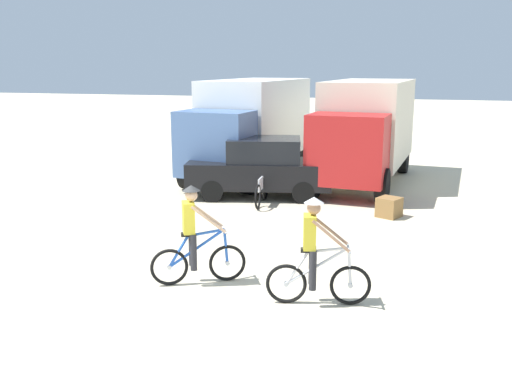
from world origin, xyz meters
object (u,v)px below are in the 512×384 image
box_truck_white_box (250,123)px  box_truck_cream_rv (366,126)px  supply_crate (389,207)px  sedan_parked (261,167)px  cyclist_cowboy_hat (315,255)px  bicycle_spare (262,191)px  cyclist_orange_shirt (195,238)px

box_truck_white_box → box_truck_cream_rv: same height
box_truck_white_box → supply_crate: size_ratio=12.99×
box_truck_white_box → box_truck_cream_rv: (3.99, -0.05, 0.00)m
box_truck_cream_rv → supply_crate: 4.76m
box_truck_cream_rv → sedan_parked: size_ratio=1.54×
box_truck_white_box → sedan_parked: bearing=-68.2°
box_truck_white_box → box_truck_cream_rv: bearing=-0.7°
box_truck_white_box → sedan_parked: box_truck_white_box is taller
box_truck_white_box → cyclist_cowboy_hat: box_truck_white_box is taller
sedan_parked → cyclist_cowboy_hat: 7.90m
bicycle_spare → supply_crate: 3.57m
cyclist_orange_shirt → cyclist_cowboy_hat: size_ratio=1.00×
sedan_parked → cyclist_orange_shirt: cyclist_orange_shirt is taller
supply_crate → cyclist_cowboy_hat: bearing=-98.2°
box_truck_white_box → bicycle_spare: size_ratio=4.02×
supply_crate → cyclist_orange_shirt: bearing=-118.7°
box_truck_cream_rv → bicycle_spare: size_ratio=4.00×
box_truck_white_box → bicycle_spare: 4.53m
cyclist_cowboy_hat → box_truck_cream_rv: bearing=91.2°
box_truck_white_box → bicycle_spare: bearing=-69.2°
box_truck_white_box → box_truck_cream_rv: size_ratio=1.00×
box_truck_cream_rv → sedan_parked: 4.20m
box_truck_cream_rv → sedan_parked: (-2.76, -3.01, -0.99)m
sedan_parked → bicycle_spare: size_ratio=2.59×
box_truck_white_box → sedan_parked: size_ratio=1.55×
box_truck_cream_rv → cyclist_orange_shirt: box_truck_cream_rv is taller
cyclist_orange_shirt → supply_crate: bearing=61.3°
box_truck_cream_rv → bicycle_spare: (-2.47, -3.95, -1.48)m
cyclist_orange_shirt → cyclist_cowboy_hat: same height
box_truck_white_box → cyclist_orange_shirt: (1.96, -10.07, -1.03)m
sedan_parked → cyclist_orange_shirt: (0.74, -7.01, -0.04)m
box_truck_cream_rv → cyclist_orange_shirt: 10.27m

